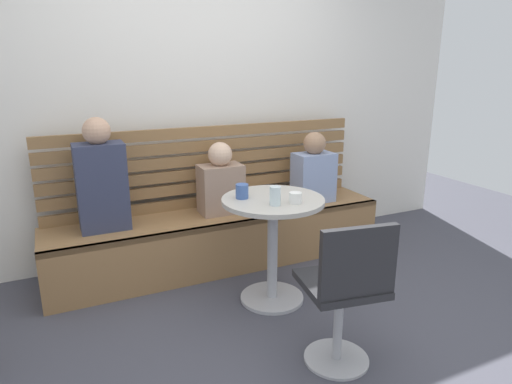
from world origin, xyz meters
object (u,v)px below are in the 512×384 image
cup_ceramic_white (295,198)px  cup_glass_tall (275,196)px  person_child_middle (221,182)px  person_adult (101,180)px  white_chair (346,290)px  cup_mug_blue (242,191)px  booth_bench (222,239)px  person_child_left (314,171)px  cafe_table (273,230)px

cup_ceramic_white → cup_glass_tall: 0.14m
person_child_middle → cup_ceramic_white: 0.89m
person_adult → cup_ceramic_white: (1.07, -0.88, -0.03)m
white_chair → cup_mug_blue: (-0.19, 0.90, 0.32)m
person_child_middle → cup_ceramic_white: (0.18, -0.87, 0.09)m
cup_ceramic_white → booth_bench: bearing=102.3°
person_adult → cup_ceramic_white: bearing=-39.5°
white_chair → person_child_middle: 1.55m
white_chair → cup_mug_blue: white_chair is taller
person_adult → cup_glass_tall: size_ratio=6.71×
booth_bench → person_child_left: 0.97m
person_child_left → cup_ceramic_white: person_child_left is taller
white_chair → person_child_middle: bearing=93.9°
person_adult → person_child_middle: 0.90m
cafe_table → cup_ceramic_white: 0.31m
person_child_left → cup_mug_blue: size_ratio=6.34×
booth_bench → cup_glass_tall: 1.01m
person_child_middle → cup_mug_blue: 0.64m
white_chair → cup_glass_tall: cup_glass_tall is taller
cafe_table → cup_ceramic_white: bearing=-62.9°
person_adult → cup_glass_tall: (0.93, -0.86, -0.00)m
booth_bench → person_adult: 1.06m
white_chair → person_child_middle: person_child_middle is taller
person_child_left → cup_mug_blue: bearing=-147.8°
cup_mug_blue → person_child_middle: bearing=82.1°
cafe_table → cup_mug_blue: bearing=154.6°
booth_bench → cup_ceramic_white: cup_ceramic_white is taller
white_chair → cup_glass_tall: size_ratio=7.08×
booth_bench → white_chair: bearing=-85.7°
cafe_table → booth_bench: bearing=98.7°
person_adult → white_chair: bearing=-57.1°
cafe_table → person_adult: person_adult is taller
person_child_middle → cup_mug_blue: size_ratio=5.99×
white_chair → person_adult: (-1.00, 1.54, 0.34)m
cup_glass_tall → cup_ceramic_white: bearing=-8.0°
cafe_table → person_adult: size_ratio=0.92×
white_chair → cup_glass_tall: (-0.06, 0.68, 0.34)m
person_child_middle → cup_glass_tall: person_child_middle is taller
booth_bench → cup_glass_tall: size_ratio=22.50×
cafe_table → person_child_middle: size_ratio=1.30×
cafe_table → person_adult: 1.26m
cafe_table → person_child_middle: 0.74m
person_adult → cup_mug_blue: (0.80, -0.64, -0.02)m
person_child_left → cup_glass_tall: bearing=-134.6°
booth_bench → cup_mug_blue: size_ratio=28.42×
cup_ceramic_white → cup_glass_tall: bearing=172.0°
white_chair → cup_ceramic_white: (0.07, 0.66, 0.31)m
cafe_table → person_adult: bearing=143.8°
person_child_left → person_child_middle: (-0.83, 0.05, -0.02)m
cup_ceramic_white → person_adult: bearing=140.5°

